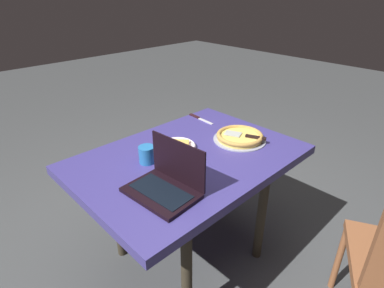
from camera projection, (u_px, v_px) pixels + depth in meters
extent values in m
plane|color=#414445|center=(189.00, 254.00, 2.02)|extent=(12.00, 12.00, 0.00)
cube|color=navy|center=(189.00, 159.00, 1.70)|extent=(1.20, 0.85, 0.05)
cylinder|color=#332C20|center=(191.00, 173.00, 2.25)|extent=(0.05, 0.05, 0.68)
cylinder|color=#332C20|center=(117.00, 211.00, 1.87)|extent=(0.05, 0.05, 0.68)
cylinder|color=#332C20|center=(262.00, 213.00, 1.86)|extent=(0.05, 0.05, 0.68)
cylinder|color=#332C20|center=(187.00, 272.00, 1.48)|extent=(0.05, 0.05, 0.68)
cube|color=black|center=(161.00, 193.00, 1.37)|extent=(0.24, 0.33, 0.02)
cube|color=black|center=(161.00, 191.00, 1.37)|extent=(0.15, 0.29, 0.00)
cube|color=black|center=(178.00, 161.00, 1.39)|extent=(0.03, 0.32, 0.21)
cube|color=black|center=(178.00, 162.00, 1.39)|extent=(0.02, 0.28, 0.18)
cylinder|color=white|center=(177.00, 147.00, 1.76)|extent=(0.21, 0.21, 0.01)
torus|color=white|center=(177.00, 146.00, 1.75)|extent=(0.21, 0.21, 0.01)
cube|color=gold|center=(177.00, 145.00, 1.75)|extent=(0.16, 0.16, 0.02)
cube|color=#CD9149|center=(166.00, 144.00, 1.75)|extent=(0.09, 0.08, 0.03)
cylinder|color=#9295A8|center=(239.00, 140.00, 1.85)|extent=(0.31, 0.31, 0.01)
cylinder|color=#DEBE55|center=(240.00, 137.00, 1.85)|extent=(0.26, 0.26, 0.02)
torus|color=#B98C42|center=(240.00, 135.00, 1.84)|extent=(0.27, 0.27, 0.03)
cube|color=#B2B5AC|center=(233.00, 134.00, 1.85)|extent=(0.10, 0.12, 0.00)
cube|color=black|center=(256.00, 137.00, 1.80)|extent=(0.07, 0.12, 0.01)
cube|color=silver|center=(204.00, 120.00, 2.11)|extent=(0.03, 0.17, 0.00)
cube|color=black|center=(195.00, 116.00, 2.17)|extent=(0.03, 0.09, 0.01)
cylinder|color=#246AAC|center=(147.00, 155.00, 1.60)|extent=(0.08, 0.08, 0.09)
cylinder|color=#4F1C0E|center=(147.00, 150.00, 1.59)|extent=(0.07, 0.07, 0.01)
cylinder|color=brown|center=(339.00, 259.00, 1.71)|extent=(0.03, 0.03, 0.43)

